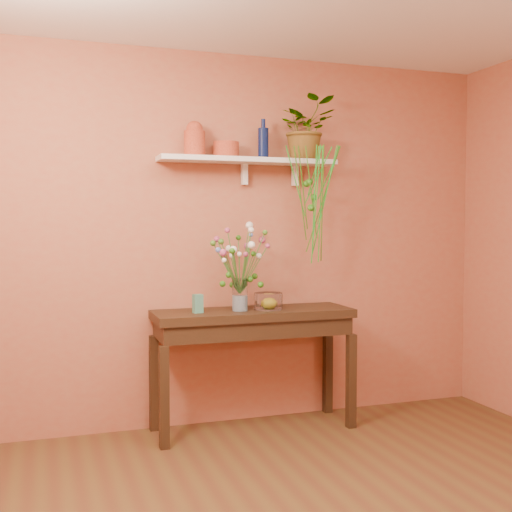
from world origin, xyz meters
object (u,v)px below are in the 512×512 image
at_px(blue_bottle, 263,143).
at_px(glass_bowl, 268,302).
at_px(glass_vase, 240,297).
at_px(bouquet, 240,254).
at_px(spider_plant, 306,129).
at_px(sideboard, 253,327).
at_px(terracotta_jug, 195,139).

height_order(blue_bottle, glass_bowl, blue_bottle).
height_order(glass_vase, bouquet, bouquet).
distance_m(spider_plant, glass_vase, 1.33).
bearing_deg(bouquet, glass_vase, -108.55).
relative_size(sideboard, blue_bottle, 4.98).
distance_m(glass_vase, glass_bowl, 0.21).
height_order(terracotta_jug, bouquet, terracotta_jug).
relative_size(glass_vase, bouquet, 0.45).
distance_m(blue_bottle, bouquet, 0.84).
relative_size(spider_plant, glass_bowl, 2.27).
relative_size(blue_bottle, glass_vase, 1.25).
bearing_deg(glass_bowl, sideboard, 164.29).
bearing_deg(spider_plant, blue_bottle, 175.55).
distance_m(sideboard, blue_bottle, 1.33).
bearing_deg(blue_bottle, spider_plant, -4.45).
relative_size(glass_vase, glass_bowl, 1.14).
bearing_deg(glass_vase, blue_bottle, 33.13).
height_order(blue_bottle, bouquet, blue_bottle).
height_order(spider_plant, bouquet, spider_plant).
distance_m(terracotta_jug, glass_bowl, 1.25).
height_order(spider_plant, glass_bowl, spider_plant).
bearing_deg(bouquet, terracotta_jug, 156.53).
bearing_deg(blue_bottle, bouquet, -148.37).
height_order(blue_bottle, glass_vase, blue_bottle).
distance_m(terracotta_jug, spider_plant, 0.84).
relative_size(sideboard, glass_vase, 6.24).
relative_size(blue_bottle, bouquet, 0.56).
distance_m(blue_bottle, glass_vase, 1.13).
distance_m(sideboard, spider_plant, 1.50).
distance_m(sideboard, terracotta_jug, 1.38).
bearing_deg(glass_bowl, terracotta_jug, 164.37).
bearing_deg(glass_bowl, glass_vase, 179.21).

